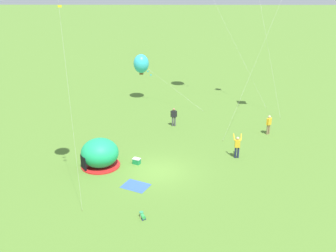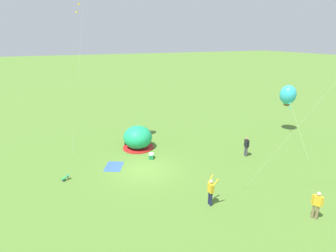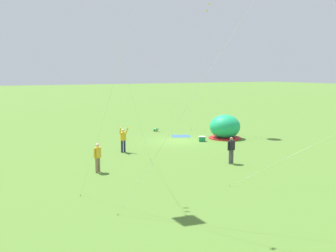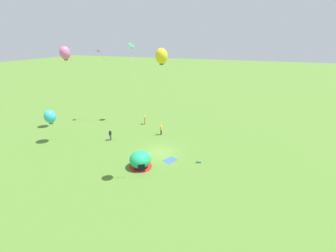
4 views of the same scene
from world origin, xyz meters
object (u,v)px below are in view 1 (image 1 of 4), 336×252
object	(u,v)px
person_far_back	(174,116)
kite_cyan	(141,64)
toddler_crawling	(142,216)
person_near_tent	(269,124)
cooler_box	(137,161)
popup_tent	(100,153)
person_watching_sky	(237,146)

from	to	relation	value
person_far_back	kite_cyan	xyz separation A→B (m)	(-3.46, 7.85, 3.07)
toddler_crawling	person_far_back	distance (m)	14.62
person_near_tent	cooler_box	bearing A→B (deg)	-152.18
popup_tent	person_near_tent	size ratio (longest dim) A/B	1.63
person_near_tent	toddler_crawling	bearing A→B (deg)	-128.48
popup_tent	person_watching_sky	bearing A→B (deg)	8.15
cooler_box	person_near_tent	world-z (taller)	person_near_tent
person_watching_sky	kite_cyan	xyz separation A→B (m)	(-8.21, 14.39, 3.04)
popup_tent	cooler_box	bearing A→B (deg)	7.78
person_far_back	kite_cyan	size ratio (longest dim) A/B	0.23
popup_tent	person_watching_sky	size ratio (longest dim) A/B	1.49
person_near_tent	person_watching_sky	size ratio (longest dim) A/B	0.91
cooler_box	kite_cyan	bearing A→B (deg)	92.59
cooler_box	person_far_back	world-z (taller)	person_far_back
popup_tent	person_far_back	size ratio (longest dim) A/B	1.63
cooler_box	person_near_tent	bearing A→B (deg)	27.82
cooler_box	popup_tent	bearing A→B (deg)	-172.22
popup_tent	person_near_tent	xyz separation A→B (m)	(13.55, 6.13, -0.03)
cooler_box	toddler_crawling	xyz separation A→B (m)	(0.91, -6.85, -0.04)
person_watching_sky	kite_cyan	world-z (taller)	kite_cyan
toddler_crawling	kite_cyan	distance (m)	22.72
person_near_tent	person_far_back	distance (m)	8.40
popup_tent	person_watching_sky	xyz separation A→B (m)	(10.11, 1.45, 0.00)
kite_cyan	person_far_back	bearing A→B (deg)	-66.20
cooler_box	person_watching_sky	distance (m)	7.62
toddler_crawling	kite_cyan	bearing A→B (deg)	94.13
cooler_box	person_watching_sky	size ratio (longest dim) A/B	0.34
popup_tent	person_far_back	world-z (taller)	popup_tent
toddler_crawling	person_watching_sky	size ratio (longest dim) A/B	0.29
person_far_back	person_watching_sky	world-z (taller)	person_watching_sky
person_far_back	kite_cyan	distance (m)	9.11
person_near_tent	person_far_back	world-z (taller)	same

